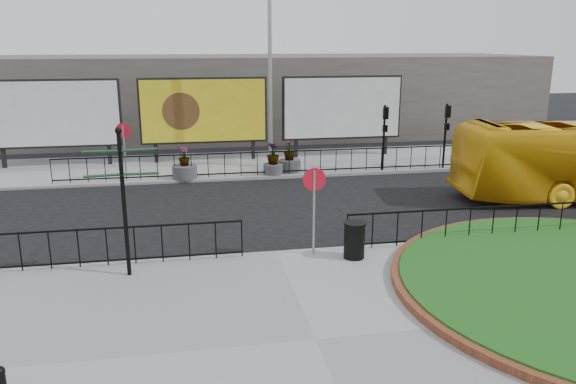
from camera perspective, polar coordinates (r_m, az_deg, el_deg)
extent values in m
plane|color=black|center=(16.14, -1.21, -6.38)|extent=(90.00, 90.00, 0.00)
cube|color=gray|center=(11.68, 2.80, -14.97)|extent=(30.00, 10.00, 0.12)
cube|color=gray|center=(27.56, -5.15, 2.78)|extent=(44.00, 6.00, 0.12)
cylinder|color=gray|center=(24.81, -16.26, 3.83)|extent=(0.07, 0.07, 2.40)
cylinder|color=#B40C1E|center=(24.65, -16.42, 6.00)|extent=(0.64, 0.03, 0.64)
cylinder|color=white|center=(24.67, -16.42, 6.00)|extent=(0.50, 0.03, 0.50)
cylinder|color=gray|center=(15.51, 2.65, -2.13)|extent=(0.07, 0.07, 2.40)
cylinder|color=#B40C1E|center=(15.25, 2.69, 1.28)|extent=(0.64, 0.03, 0.64)
cylinder|color=white|center=(15.27, 2.68, 1.30)|extent=(0.50, 0.03, 0.50)
cube|color=black|center=(29.60, -26.92, 3.16)|extent=(0.18, 0.18, 1.00)
cube|color=black|center=(28.58, -17.66, 3.72)|extent=(0.18, 0.18, 1.00)
cube|color=black|center=(28.70, -22.77, 7.35)|extent=(6.20, 0.25, 3.20)
cube|color=silver|center=(28.54, -22.84, 7.31)|extent=(6.00, 0.06, 3.00)
cube|color=black|center=(28.37, -13.25, 3.95)|extent=(0.18, 0.18, 1.00)
cube|color=black|center=(28.52, -3.56, 4.38)|extent=(0.18, 0.18, 1.00)
cube|color=black|center=(28.04, -8.55, 8.20)|extent=(6.20, 0.25, 3.20)
cube|color=yellow|center=(27.88, -8.54, 8.16)|extent=(6.00, 0.06, 3.00)
cube|color=black|center=(28.85, 0.80, 4.53)|extent=(0.18, 0.18, 1.00)
cube|color=black|center=(30.12, 9.82, 4.76)|extent=(0.18, 0.18, 1.00)
cube|color=black|center=(29.10, 5.50, 8.54)|extent=(6.20, 0.25, 3.20)
cube|color=silver|center=(28.95, 5.59, 8.50)|extent=(6.00, 0.06, 3.00)
cylinder|color=gray|center=(26.15, -1.84, 12.26)|extent=(0.18, 0.18, 9.00)
cylinder|color=black|center=(26.15, 9.70, 5.44)|extent=(0.10, 0.10, 3.00)
cube|color=black|center=(25.87, 9.90, 7.91)|extent=(0.22, 0.18, 0.55)
cube|color=black|center=(25.97, 9.83, 6.38)|extent=(0.20, 0.16, 0.30)
cylinder|color=black|center=(27.31, 15.66, 5.50)|extent=(0.10, 0.10, 3.00)
cube|color=black|center=(27.04, 15.94, 7.86)|extent=(0.22, 0.18, 0.55)
cube|color=black|center=(27.14, 15.84, 6.40)|extent=(0.20, 0.16, 0.30)
cube|color=#5F5953|center=(37.06, -6.68, 9.72)|extent=(40.00, 10.00, 5.00)
cylinder|color=black|center=(14.48, -16.30, -1.39)|extent=(0.10, 0.10, 3.66)
sphere|color=black|center=(14.08, -16.87, 6.00)|extent=(0.16, 0.16, 0.16)
cube|color=black|center=(14.22, -18.55, 3.92)|extent=(0.86, 0.16, 0.03)
cube|color=black|center=(14.18, -14.87, 4.17)|extent=(0.87, 0.28, 0.03)
cube|color=black|center=(14.30, -18.37, 1.58)|extent=(0.87, 0.24, 0.03)
cube|color=black|center=(14.24, -14.71, 1.81)|extent=(0.86, 0.16, 0.03)
cylinder|color=black|center=(15.55, 6.75, -4.98)|extent=(0.57, 0.57, 0.96)
cylinder|color=black|center=(15.38, 6.81, -3.20)|extent=(0.62, 0.62, 0.06)
cylinder|color=#4C4C4F|center=(24.85, -10.45, 2.04)|extent=(1.07, 1.07, 0.56)
imported|color=#194913|center=(24.71, -10.52, 3.62)|extent=(0.66, 0.66, 0.84)
cylinder|color=#4C4C4F|center=(25.22, -1.52, 2.35)|extent=(0.88, 0.88, 0.46)
imported|color=#194913|center=(25.07, -1.53, 3.96)|extent=(0.78, 0.78, 0.98)
cylinder|color=#4C4C4F|center=(25.74, 0.15, 2.70)|extent=(1.01, 1.01, 0.53)
imported|color=#194913|center=(25.59, 0.15, 4.31)|extent=(0.72, 0.72, 0.94)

